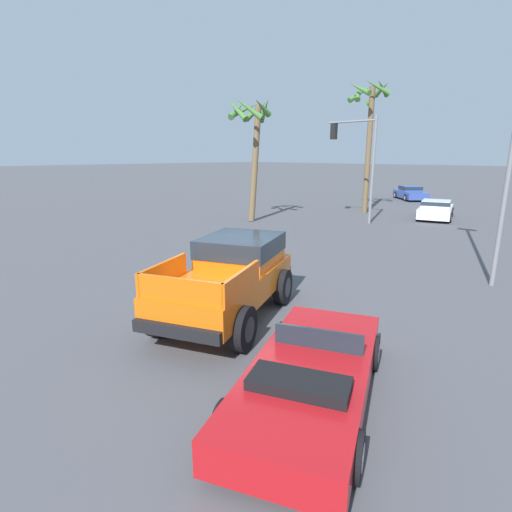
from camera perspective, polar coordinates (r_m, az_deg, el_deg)
ground_plane at (r=10.12m, az=-2.68°, el=-8.12°), size 320.00×320.00×0.00m
orange_pickup_truck at (r=9.74m, az=-3.48°, el=-2.36°), size 3.62×5.11×1.86m
red_convertible_car at (r=6.66m, az=7.78°, el=-16.76°), size 3.40×4.80×1.04m
parked_car_blue at (r=38.24m, az=21.17°, el=8.43°), size 4.12×4.21×1.20m
parked_car_white at (r=27.23m, az=24.29°, el=6.10°), size 2.90×4.50×1.15m
traffic_light_main at (r=24.35m, az=14.09°, el=14.43°), size 3.14×0.38×5.95m
palm_tree_tall at (r=28.43m, az=15.89°, el=18.79°), size 2.83×2.87×8.54m
palm_tree_short at (r=23.82m, az=-0.70°, el=17.64°), size 2.65×2.60×7.00m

